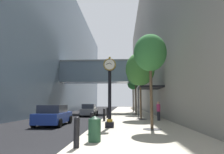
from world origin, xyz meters
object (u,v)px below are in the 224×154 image
street_tree_mid_far (135,76)px  car_blue_mid (53,115)px  street_tree_mid_near (140,69)px  street_tree_far (133,84)px  street_tree_near (150,53)px  trash_bin (95,128)px  bollard_second (92,122)px  bollard_fourth (104,114)px  bollard_nearest (77,131)px  bollard_sixth (110,111)px  street_clock (110,88)px  car_grey_near (89,110)px  bollard_fifth (107,112)px  pedestrian_walking (158,110)px

street_tree_mid_far → car_blue_mid: 14.23m
street_tree_mid_near → street_tree_far: bearing=90.0°
street_tree_near → trash_bin: (-2.92, -3.79, -4.14)m
bollard_second → bollard_fourth: same height
bollard_nearest → bollard_sixth: (0.00, 16.82, 0.00)m
bollard_fourth → street_tree_near: bearing=-56.7°
street_clock → car_grey_near: street_clock is taller
car_grey_near → car_blue_mid: (-0.98, -10.16, -0.00)m
street_tree_near → trash_bin: 6.33m
street_tree_mid_far → street_tree_far: street_tree_mid_far is taller
bollard_second → car_grey_near: bearing=100.6°
bollard_fifth → trash_bin: (0.48, -12.33, -0.03)m
street_tree_mid_near → pedestrian_walking: (1.45, -1.35, -4.02)m
street_clock → bollard_fourth: size_ratio=4.29×
bollard_fifth → street_tree_mid_far: (3.40, 5.71, 4.69)m
street_clock → bollard_fifth: size_ratio=4.29×
street_tree_mid_far → car_blue_mid: street_tree_mid_far is taller
street_tree_mid_near → car_blue_mid: size_ratio=1.59×
bollard_fifth → street_tree_mid_near: 5.70m
pedestrian_walking → street_clock: bearing=-128.9°
bollard_fourth → trash_bin: 8.98m
bollard_sixth → car_grey_near: car_grey_near is taller
trash_bin → street_tree_far: bearing=83.4°
bollard_second → street_tree_near: (3.40, 1.56, 4.11)m
bollard_fifth → street_tree_mid_near: (3.40, -1.41, 4.35)m
bollard_nearest → car_grey_near: car_grey_near is taller
street_clock → bollard_fifth: street_clock is taller
street_tree_near → street_tree_far: bearing=90.0°
street_clock → bollard_sixth: 11.36m
bollard_second → street_tree_near: 5.55m
trash_bin → car_grey_near: car_grey_near is taller
street_tree_near → street_clock: bearing=164.1°
trash_bin → car_blue_mid: car_blue_mid is taller
street_clock → street_tree_far: size_ratio=0.78×
street_tree_near → pedestrian_walking: street_tree_near is taller
bollard_fifth → street_tree_mid_far: bearing=59.3°
bollard_fifth → trash_bin: bearing=-87.8°
trash_bin → pedestrian_walking: (4.37, 9.57, 0.37)m
pedestrian_walking → car_blue_mid: 9.06m
car_blue_mid → car_grey_near: bearing=84.5°
car_blue_mid → bollard_sixth: bearing=67.8°
bollard_fourth → street_tree_mid_near: size_ratio=0.17×
bollard_fifth → street_tree_mid_near: size_ratio=0.17×
trash_bin → bollard_nearest: bearing=-113.0°
street_tree_far → trash_bin: (-2.92, -25.16, -4.35)m
pedestrian_walking → car_grey_near: pedestrian_walking is taller
car_blue_mid → street_clock: bearing=-24.8°
car_grey_near → bollard_nearest: bearing=-81.3°
street_tree_near → trash_bin: size_ratio=5.62×
pedestrian_walking → car_grey_near: (-7.58, 7.21, -0.28)m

